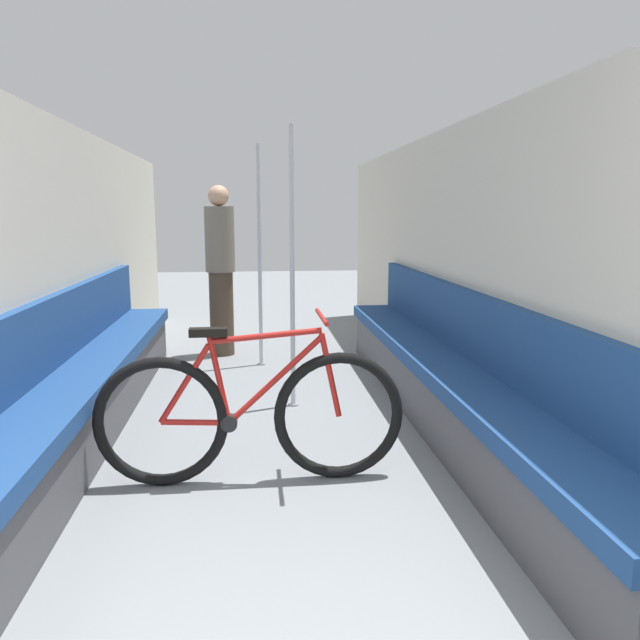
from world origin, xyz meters
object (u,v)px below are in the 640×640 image
Objects in this scene: bicycle at (251,416)px; bench_seat_row_left at (79,394)px; grab_pole_near at (292,274)px; grab_pole_far at (260,260)px; passenger_standing at (220,269)px; bench_seat_row_right at (447,383)px.

bench_seat_row_left is at bearing 129.05° from bicycle.
grab_pole_near reaches higher than bicycle.
grab_pole_far is (-0.22, 1.33, 0.00)m from grab_pole_near.
bench_seat_row_left is 2.83× the size of passenger_standing.
bench_seat_row_right is 2.42m from grab_pole_far.
grab_pole_near is at bearing 147.76° from bench_seat_row_right.
grab_pole_near is 1.93m from passenger_standing.
bicycle is 0.80× the size of grab_pole_far.
bench_seat_row_right is (2.42, 0.00, 0.00)m from bench_seat_row_left.
bench_seat_row_right is 1.38m from grab_pole_near.
bench_seat_row_right is 2.35× the size of grab_pole_near.
grab_pole_far is at bearing 122.05° from bench_seat_row_right.
bench_seat_row_left is at bearing -155.65° from grab_pole_near.
grab_pole_far is at bearing 70.13° from bicycle.
bench_seat_row_left is 2.40m from grab_pole_far.
bicycle is 0.80× the size of grab_pole_near.
passenger_standing reaches higher than bench_seat_row_left.
passenger_standing is (0.79, 2.47, 0.58)m from bench_seat_row_left.
passenger_standing is at bearing 72.26° from bench_seat_row_left.
bench_seat_row_left is 2.35× the size of grab_pole_far.
grab_pole_far reaches higher than bench_seat_row_left.
grab_pole_far is at bearing 99.50° from grab_pole_near.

